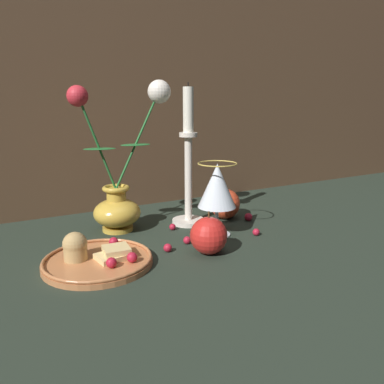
{
  "coord_description": "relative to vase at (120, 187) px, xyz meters",
  "views": [
    {
      "loc": [
        -0.34,
        -0.68,
        0.29
      ],
      "look_at": [
        0.05,
        0.02,
        0.1
      ],
      "focal_mm": 35.0,
      "sensor_mm": 36.0,
      "label": 1
    }
  ],
  "objects": [
    {
      "name": "ground_plane",
      "position": [
        0.08,
        -0.13,
        -0.1
      ],
      "size": [
        2.4,
        2.4,
        0.0
      ],
      "primitive_type": "plane",
      "color": "#232D23",
      "rests_on": "ground"
    },
    {
      "name": "vase",
      "position": [
        0.0,
        0.0,
        0.0
      ],
      "size": [
        0.23,
        0.11,
        0.34
      ],
      "color": "gold",
      "rests_on": "ground_plane"
    },
    {
      "name": "plate_with_pastries",
      "position": [
        -0.1,
        -0.17,
        -0.09
      ],
      "size": [
        0.2,
        0.2,
        0.06
      ],
      "color": "#B77042",
      "rests_on": "ground_plane"
    },
    {
      "name": "wine_glass",
      "position": [
        0.18,
        -0.14,
        0.0
      ],
      "size": [
        0.09,
        0.09,
        0.16
      ],
      "color": "silver",
      "rests_on": "ground_plane"
    },
    {
      "name": "candlestick",
      "position": [
        0.16,
        -0.03,
        0.03
      ],
      "size": [
        0.08,
        0.08,
        0.34
      ],
      "color": "silver",
      "rests_on": "ground_plane"
    },
    {
      "name": "apple_beside_vase",
      "position": [
        0.1,
        -0.22,
        -0.07
      ],
      "size": [
        0.07,
        0.07,
        0.09
      ],
      "color": "red",
      "rests_on": "ground_plane"
    },
    {
      "name": "apple_near_glass",
      "position": [
        0.26,
        -0.04,
        -0.06
      ],
      "size": [
        0.08,
        0.08,
        0.09
      ],
      "color": "#D14223",
      "rests_on": "ground_plane"
    },
    {
      "name": "berry_near_plate",
      "position": [
        0.25,
        -0.18,
        -0.1
      ],
      "size": [
        0.02,
        0.02,
        0.02
      ],
      "primitive_type": "sphere",
      "color": "#AD192D",
      "rests_on": "ground_plane"
    },
    {
      "name": "berry_front_center",
      "position": [
        0.3,
        -0.09,
        -0.09
      ],
      "size": [
        0.02,
        0.02,
        0.02
      ],
      "primitive_type": "sphere",
      "color": "#AD192D",
      "rests_on": "ground_plane"
    },
    {
      "name": "berry_by_glass_stem",
      "position": [
        0.1,
        -0.06,
        -0.1
      ],
      "size": [
        0.02,
        0.02,
        0.02
      ],
      "primitive_type": "sphere",
      "color": "#AD192D",
      "rests_on": "ground_plane"
    },
    {
      "name": "berry_under_candlestick",
      "position": [
        0.04,
        -0.18,
        -0.09
      ],
      "size": [
        0.02,
        0.02,
        0.02
      ],
      "primitive_type": "sphere",
      "color": "#AD192D",
      "rests_on": "ground_plane"
    },
    {
      "name": "berry_far_right",
      "position": [
        0.09,
        -0.16,
        -0.09
      ],
      "size": [
        0.02,
        0.02,
        0.02
      ],
      "primitive_type": "sphere",
      "color": "#AD192D",
      "rests_on": "ground_plane"
    }
  ]
}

